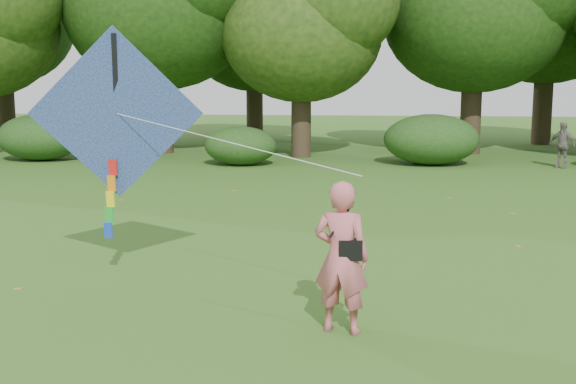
# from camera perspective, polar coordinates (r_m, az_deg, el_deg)

# --- Properties ---
(ground) EXTENTS (100.00, 100.00, 0.00)m
(ground) POSITION_cam_1_polar(r_m,az_deg,el_deg) (9.67, 3.10, -10.81)
(ground) COLOR #265114
(ground) RESTS_ON ground
(man_kite_flyer) EXTENTS (0.82, 0.64, 2.00)m
(man_kite_flyer) POSITION_cam_1_polar(r_m,az_deg,el_deg) (9.32, 4.24, -5.18)
(man_kite_flyer) COLOR #CC606C
(man_kite_flyer) RESTS_ON ground
(bystander_left) EXTENTS (0.91, 0.81, 1.57)m
(bystander_left) POSITION_cam_1_polar(r_m,az_deg,el_deg) (29.09, -15.45, 3.96)
(bystander_left) COLOR #23282E
(bystander_left) RESTS_ON ground
(bystander_right) EXTENTS (1.00, 0.93, 1.65)m
(bystander_right) POSITION_cam_1_polar(r_m,az_deg,el_deg) (27.57, 20.84, 3.50)
(bystander_right) COLOR slate
(bystander_right) RESTS_ON ground
(crossbody_bag) EXTENTS (0.43, 0.20, 0.75)m
(crossbody_bag) POSITION_cam_1_polar(r_m,az_deg,el_deg) (9.25, 4.96, -4.45)
(crossbody_bag) COLOR black
(crossbody_bag) RESTS_ON ground
(flying_kite) EXTENTS (5.25, 2.49, 3.40)m
(flying_kite) POSITION_cam_1_polar(r_m,az_deg,el_deg) (11.83, -13.39, 5.88)
(flying_kite) COLOR #2836AD
(flying_kite) RESTS_ON ground
(tree_line) EXTENTS (54.70, 15.30, 9.48)m
(tree_line) POSITION_cam_1_polar(r_m,az_deg,el_deg) (32.06, 8.24, 13.29)
(tree_line) COLOR #3A2D1E
(tree_line) RESTS_ON ground
(shrub_band) EXTENTS (39.15, 3.22, 1.88)m
(shrub_band) POSITION_cam_1_polar(r_m,az_deg,el_deg) (26.82, 3.35, 4.01)
(shrub_band) COLOR #264919
(shrub_band) RESTS_ON ground
(fallen_leaves) EXTENTS (11.19, 14.50, 0.01)m
(fallen_leaves) POSITION_cam_1_polar(r_m,az_deg,el_deg) (14.50, 3.88, -3.95)
(fallen_leaves) COLOR olive
(fallen_leaves) RESTS_ON ground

